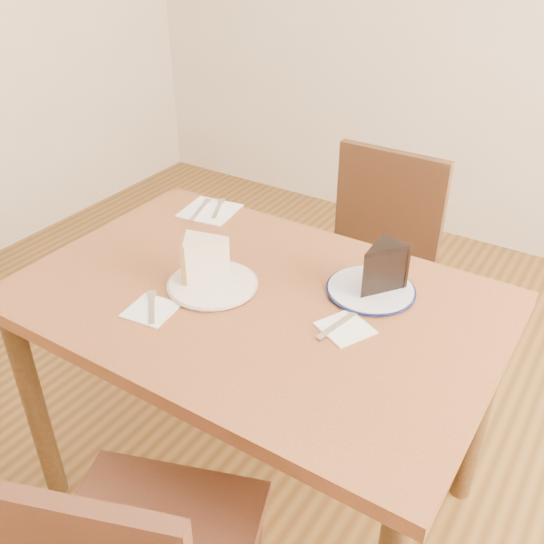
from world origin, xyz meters
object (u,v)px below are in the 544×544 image
at_px(chair_far, 366,276).
at_px(carrot_cake, 208,259).
at_px(plate_navy, 371,290).
at_px(chocolate_cake, 378,271).
at_px(table, 256,327).
at_px(plate_cream, 213,284).

distance_m(chair_far, carrot_cake, 0.70).
relative_size(plate_navy, chocolate_cake, 1.85).
relative_size(table, plate_navy, 5.54).
xyz_separation_m(table, chocolate_cake, (0.25, 0.17, 0.17)).
relative_size(carrot_cake, chocolate_cake, 0.94).
height_order(table, carrot_cake, carrot_cake).
height_order(plate_cream, plate_navy, same).
height_order(chair_far, plate_navy, chair_far).
bearing_deg(plate_navy, carrot_cake, -154.42).
distance_m(table, chair_far, 0.62).
bearing_deg(chair_far, table, 85.38).
bearing_deg(carrot_cake, plate_navy, 82.82).
xyz_separation_m(chair_far, carrot_cake, (-0.19, -0.60, 0.31)).
height_order(chair_far, carrot_cake, chair_far).
bearing_deg(plate_navy, table, -143.92).
height_order(table, chocolate_cake, chocolate_cake).
relative_size(table, carrot_cake, 10.87).
distance_m(table, chocolate_cake, 0.35).
bearing_deg(chocolate_cake, chair_far, -48.27).
height_order(table, plate_cream, plate_cream).
distance_m(plate_navy, chocolate_cake, 0.06).
xyz_separation_m(table, plate_cream, (-0.12, -0.02, 0.10)).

